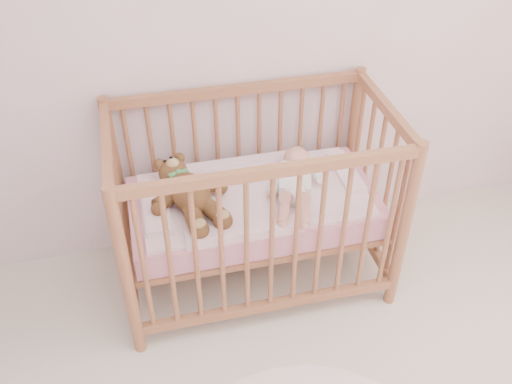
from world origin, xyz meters
name	(u,v)px	position (x,y,z in m)	size (l,w,h in m)	color
wall_back	(257,7)	(0.00, 2.00, 1.35)	(4.00, 0.02, 2.70)	silver
crib	(254,205)	(-0.11, 1.60, 0.50)	(1.36, 0.76, 1.00)	#AE6D4A
mattress	(254,207)	(-0.11, 1.60, 0.49)	(1.22, 0.62, 0.13)	pink
blanket	(254,195)	(-0.11, 1.60, 0.56)	(1.10, 0.58, 0.06)	#F7AABA
baby	(295,180)	(0.09, 1.58, 0.64)	(0.29, 0.59, 0.14)	white
teddy_bear	(190,194)	(-0.43, 1.58, 0.65)	(0.41, 0.58, 0.16)	brown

